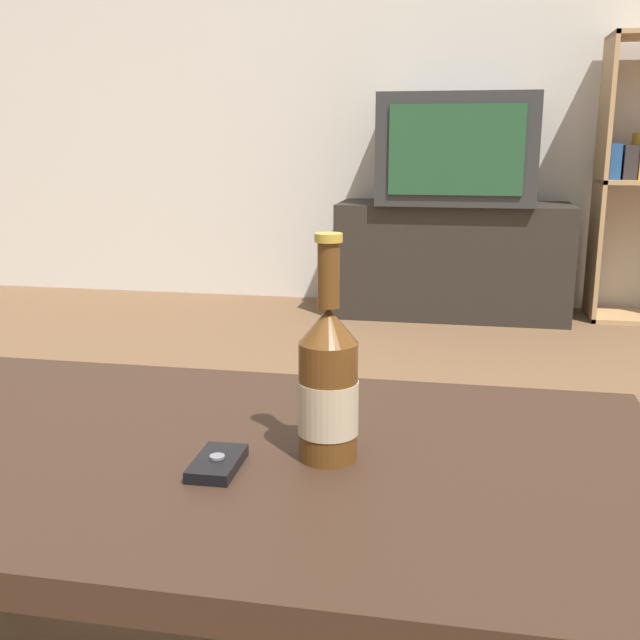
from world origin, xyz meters
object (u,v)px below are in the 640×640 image
(tv_stand, at_px, (452,260))
(television, at_px, (457,149))
(cell_phone, at_px, (217,463))
(beer_bottle, at_px, (328,385))

(tv_stand, distance_m, television, 0.51)
(cell_phone, bearing_deg, television, 84.17)
(television, xyz_separation_m, cell_phone, (-0.22, -2.80, -0.33))
(television, bearing_deg, beer_bottle, -92.12)
(tv_stand, relative_size, cell_phone, 11.37)
(tv_stand, relative_size, beer_bottle, 3.91)
(tv_stand, bearing_deg, cell_phone, -94.57)
(beer_bottle, bearing_deg, cell_phone, -155.19)
(tv_stand, bearing_deg, beer_bottle, -92.12)
(beer_bottle, height_order, cell_phone, beer_bottle)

